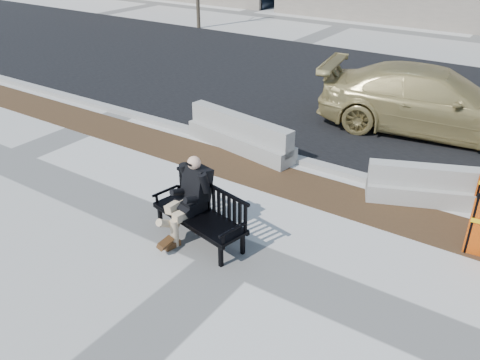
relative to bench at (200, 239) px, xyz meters
The scene contains 10 objects.
ground 0.76m from the bench, ahead, with size 120.00×120.00×0.00m, color beige.
mulch_strip 2.68m from the bench, 73.53° to the left, with size 40.00×1.20×0.02m, color #47301C.
asphalt_street 8.80m from the bench, 85.05° to the left, with size 60.00×10.40×0.01m, color black.
curb 3.60m from the bench, 77.83° to the left, with size 60.00×0.25×0.12m, color #9E9B93.
bench is the anchor object (origin of this frame).
seated_man 0.26m from the bench, 157.49° to the left, with size 0.60×1.01×1.41m, color black, non-canonical shape.
sedan 7.14m from the bench, 75.58° to the left, with size 2.20×5.42×1.57m, color tan.
jersey_barrier_left 3.69m from the bench, 113.60° to the left, with size 2.89×0.58×0.83m, color #9A9890, non-canonical shape.
jersey_barrier_right 4.54m from the bench, 49.09° to the left, with size 2.65×0.53×0.76m, color #A7A59C, non-canonical shape.
far_tree_left 17.83m from the bench, 128.31° to the left, with size 1.95×1.95×5.25m, color #4B4030, non-canonical shape.
Camera 1 is at (3.64, -5.28, 4.77)m, focal length 37.20 mm.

